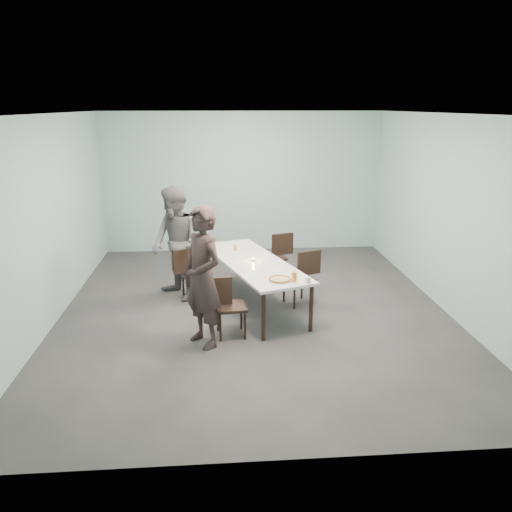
{
  "coord_description": "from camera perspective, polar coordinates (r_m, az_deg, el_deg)",
  "views": [
    {
      "loc": [
        -0.54,
        -7.3,
        3.12
      ],
      "look_at": [
        0.0,
        -0.34,
        1.0
      ],
      "focal_mm": 35.0,
      "sensor_mm": 36.0,
      "label": 1
    }
  ],
  "objects": [
    {
      "name": "chair_near_right",
      "position": [
        8.1,
        5.4,
        -2.03
      ],
      "size": [
        0.65,
        0.54,
        0.87
      ],
      "rotation": [
        0.0,
        0.0,
        3.51
      ],
      "color": "black",
      "rests_on": "ground"
    },
    {
      "name": "diner_near",
      "position": [
        6.57,
        -6.13,
        -2.46
      ],
      "size": [
        0.77,
        0.83,
        1.9
      ],
      "primitive_type": "imported",
      "rotation": [
        0.0,
        0.0,
        -0.95
      ],
      "color": "black",
      "rests_on": "ground"
    },
    {
      "name": "chair_far_left",
      "position": [
        8.35,
        -7.37,
        -1.52
      ],
      "size": [
        0.65,
        0.56,
        0.87
      ],
      "rotation": [
        0.0,
        0.0,
        0.47
      ],
      "color": "black",
      "rests_on": "ground"
    },
    {
      "name": "chair_near_left",
      "position": [
        6.94,
        -3.56,
        -5.3
      ],
      "size": [
        0.63,
        0.46,
        0.87
      ],
      "rotation": [
        0.0,
        0.0,
        0.1
      ],
      "color": "black",
      "rests_on": "ground"
    },
    {
      "name": "chair_far_right",
      "position": [
        9.17,
        2.41,
        0.3
      ],
      "size": [
        0.65,
        0.52,
        0.87
      ],
      "rotation": [
        0.0,
        0.0,
        3.43
      ],
      "color": "black",
      "rests_on": "ground"
    },
    {
      "name": "pizza",
      "position": [
        7.02,
        2.73,
        -2.7
      ],
      "size": [
        0.34,
        0.34,
        0.04
      ],
      "color": "white",
      "rests_on": "table"
    },
    {
      "name": "diner_far",
      "position": [
        8.26,
        -9.15,
        1.38
      ],
      "size": [
        1.1,
        1.16,
        1.88
      ],
      "primitive_type": "imported",
      "rotation": [
        0.0,
        0.0,
        -0.97
      ],
      "color": "slate",
      "rests_on": "ground"
    },
    {
      "name": "room_shell",
      "position": [
        7.4,
        -0.21,
        8.39
      ],
      "size": [
        6.02,
        7.02,
        3.01
      ],
      "color": "#9BC1C3",
      "rests_on": "ground"
    },
    {
      "name": "table",
      "position": [
        7.91,
        -0.3,
        -0.97
      ],
      "size": [
        1.69,
        2.75,
        0.75
      ],
      "rotation": [
        0.0,
        0.0,
        0.33
      ],
      "color": "white",
      "rests_on": "ground"
    },
    {
      "name": "tealight",
      "position": [
        7.88,
        -0.32,
        -0.44
      ],
      "size": [
        0.06,
        0.06,
        0.05
      ],
      "color": "silver",
      "rests_on": "table"
    },
    {
      "name": "menu",
      "position": [
        8.57,
        -2.95,
        0.84
      ],
      "size": [
        0.36,
        0.31,
        0.01
      ],
      "primitive_type": "cube",
      "rotation": [
        0.0,
        0.0,
        0.33
      ],
      "color": "silver",
      "rests_on": "table"
    },
    {
      "name": "beer_glass",
      "position": [
        6.96,
        4.39,
        -2.41
      ],
      "size": [
        0.08,
        0.08,
        0.15
      ],
      "primitive_type": "cylinder",
      "color": "#BC8F29",
      "rests_on": "table"
    },
    {
      "name": "side_plate",
      "position": [
        7.41,
        2.41,
        -1.73
      ],
      "size": [
        0.18,
        0.18,
        0.01
      ],
      "primitive_type": "cylinder",
      "color": "white",
      "rests_on": "table"
    },
    {
      "name": "amber_tumbler",
      "position": [
        8.48,
        -2.39,
        0.93
      ],
      "size": [
        0.07,
        0.07,
        0.08
      ],
      "primitive_type": "cylinder",
      "color": "#BC8F29",
      "rests_on": "table"
    },
    {
      "name": "ground",
      "position": [
        7.95,
        -0.19,
        -6.19
      ],
      "size": [
        7.0,
        7.0,
        0.0
      ],
      "primitive_type": "plane",
      "color": "#333335",
      "rests_on": "ground"
    },
    {
      "name": "water_tumbler",
      "position": [
        6.94,
        5.9,
        -2.77
      ],
      "size": [
        0.08,
        0.08,
        0.09
      ],
      "primitive_type": "cylinder",
      "color": "silver",
      "rests_on": "table"
    }
  ]
}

